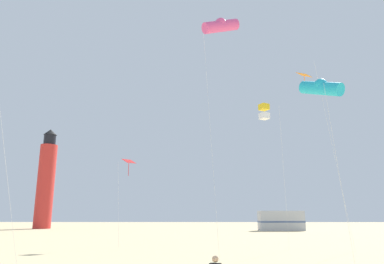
% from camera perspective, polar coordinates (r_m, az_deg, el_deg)
% --- Properties ---
extents(kite_tube_cyan, '(2.01, 2.44, 9.64)m').
position_cam_1_polar(kite_tube_cyan, '(20.09, 20.15, 6.76)').
color(kite_tube_cyan, silver).
rests_on(kite_tube_cyan, ground).
extents(kite_diamond_scarlet, '(1.56, 1.56, 6.75)m').
position_cam_1_polar(kite_diamond_scarlet, '(28.99, -10.27, -5.10)').
color(kite_diamond_scarlet, silver).
rests_on(kite_diamond_scarlet, ground).
extents(kite_tube_rainbow, '(2.55, 1.96, 14.49)m').
position_cam_1_polar(kite_tube_rainbow, '(22.90, 4.68, 16.78)').
color(kite_tube_rainbow, silver).
rests_on(kite_tube_rainbow, ground).
extents(kite_diamond_orange, '(3.06, 3.06, 12.60)m').
position_cam_1_polar(kite_diamond_orange, '(27.30, 18.08, 7.65)').
color(kite_diamond_orange, silver).
rests_on(kite_diamond_orange, ground).
extents(kite_box_gold, '(1.86, 2.23, 10.31)m').
position_cam_1_polar(kite_box_gold, '(26.52, 11.61, 3.21)').
color(kite_box_gold, silver).
rests_on(kite_box_gold, ground).
extents(lighthouse_distant, '(2.80, 2.80, 16.80)m').
position_cam_1_polar(lighthouse_distant, '(65.04, -22.58, -7.31)').
color(lighthouse_distant, red).
rests_on(lighthouse_distant, ground).
extents(rv_van_silver, '(6.60, 2.84, 2.80)m').
position_cam_1_polar(rv_van_silver, '(54.41, 14.22, -13.77)').
color(rv_van_silver, '#B7BABF').
rests_on(rv_van_silver, ground).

